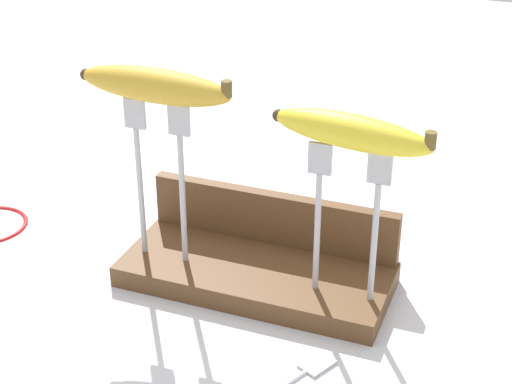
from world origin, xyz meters
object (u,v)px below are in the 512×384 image
object	(u,v)px
fork_stand_left	(160,168)
fork_stand_right	(347,209)
banana_raised_right	(352,131)
fork_fallen_near	(286,383)
banana_raised_left	(155,85)

from	to	relation	value
fork_stand_left	fork_stand_right	xyz separation A→B (m)	(0.23, 0.00, -0.01)
banana_raised_right	fork_stand_left	bearing A→B (deg)	-180.00
banana_raised_right	fork_fallen_near	bearing A→B (deg)	-97.11
fork_stand_left	fork_stand_right	distance (m)	0.23
fork_stand_right	banana_raised_left	xyz separation A→B (m)	(-0.23, 0.00, 0.11)
banana_raised_left	banana_raised_right	bearing A→B (deg)	0.00
fork_stand_right	banana_raised_left	distance (m)	0.25
fork_stand_right	banana_raised_right	bearing A→B (deg)	170.64
fork_stand_left	banana_raised_left	bearing A→B (deg)	177.57
fork_fallen_near	fork_stand_right	bearing A→B (deg)	82.86
fork_stand_left	fork_fallen_near	xyz separation A→B (m)	(0.21, -0.14, -0.14)
banana_raised_left	fork_fallen_near	world-z (taller)	banana_raised_left
banana_raised_left	banana_raised_right	xyz separation A→B (m)	(0.23, 0.00, -0.02)
banana_raised_left	banana_raised_right	distance (m)	0.23
fork_stand_right	fork_fallen_near	world-z (taller)	fork_stand_right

